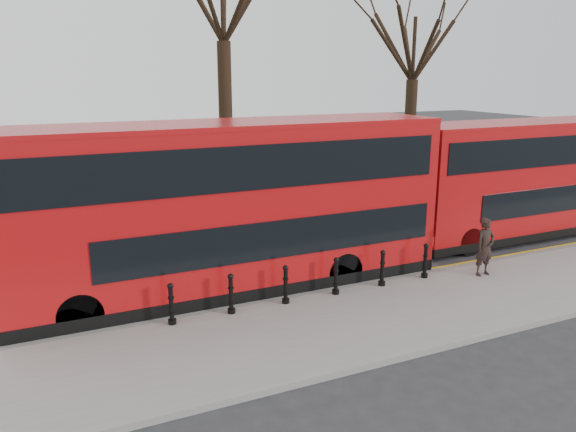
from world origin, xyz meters
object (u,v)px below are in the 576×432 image
bus_lead (231,209)px  pedestrian (485,247)px  bus_rear (531,178)px  bollard_row (311,281)px

bus_lead → pedestrian: size_ratio=6.82×
pedestrian → bus_rear: bearing=28.3°
pedestrian → bollard_row: bearing=171.5°
bollard_row → bus_rear: 11.01m
bollard_row → bus_lead: 2.98m
bus_lead → pedestrian: bus_lead is taller
bus_lead → bus_rear: 12.23m
pedestrian → bus_lead: bearing=159.0°
bus_lead → bus_rear: (12.21, 0.71, -0.23)m
bollard_row → pedestrian: (5.54, -0.55, 0.38)m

